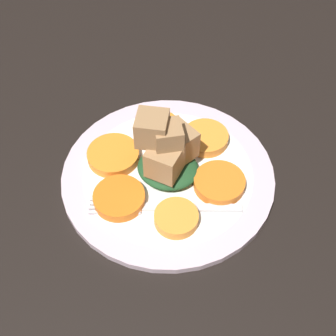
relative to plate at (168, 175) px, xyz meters
The scene contains 10 objects.
table_slab 1.52cm from the plate, ahead, with size 120.00×120.00×2.00cm, color black.
plate is the anchor object (origin of this frame).
carrot_slice_0 7.35cm from the plate, ahead, with size 6.88×6.88×1.37cm, color orange.
carrot_slice_1 8.07cm from the plate, 65.91° to the left, with size 6.62×6.62×1.37cm, color orange.
carrot_slice_2 8.13cm from the plate, 118.58° to the left, with size 6.14×6.14×1.37cm, color orange.
carrot_slice_3 8.21cm from the plate, behind, with size 7.29×7.29×1.37cm, color orange.
carrot_slice_4 8.05cm from the plate, 124.58° to the right, with size 6.80×6.80×1.37cm, color orange.
carrot_slice_5 8.03cm from the plate, 63.82° to the right, with size 5.65×5.65×1.37cm, color orange.
center_pile 4.64cm from the plate, 155.80° to the left, with size 8.62×8.59×9.99cm.
fork 5.98cm from the plate, 79.35° to the right, with size 19.44×7.68×0.40cm.
Camera 1 is at (12.75, -37.89, 53.54)cm, focal length 50.00 mm.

